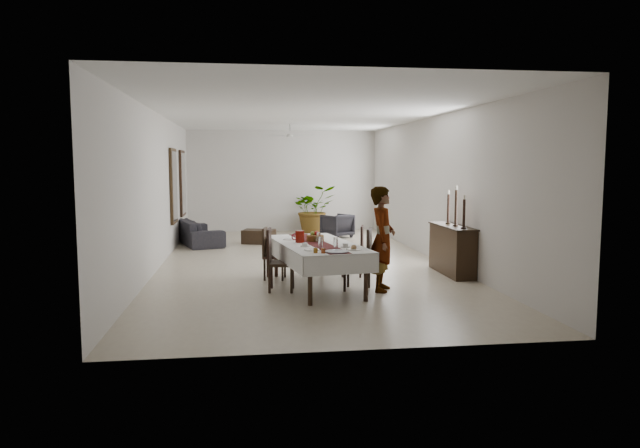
{
  "coord_description": "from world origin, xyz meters",
  "views": [
    {
      "loc": [
        -1.24,
        -12.27,
        2.14
      ],
      "look_at": [
        0.13,
        -2.02,
        1.05
      ],
      "focal_mm": 32.0,
      "sensor_mm": 36.0,
      "label": 1
    }
  ],
  "objects_px": {
    "red_pitcher": "(300,237)",
    "woman": "(382,239)",
    "sideboard_body": "(452,250)",
    "sofa": "(199,232)",
    "dining_table_top": "(317,245)"
  },
  "relations": [
    {
      "from": "dining_table_top",
      "to": "red_pitcher",
      "type": "relative_size",
      "value": 12.0
    },
    {
      "from": "dining_table_top",
      "to": "sideboard_body",
      "type": "distance_m",
      "value": 2.95
    },
    {
      "from": "dining_table_top",
      "to": "sofa",
      "type": "distance_m",
      "value": 6.32
    },
    {
      "from": "sideboard_body",
      "to": "sofa",
      "type": "distance_m",
      "value": 7.16
    },
    {
      "from": "red_pitcher",
      "to": "woman",
      "type": "distance_m",
      "value": 1.43
    },
    {
      "from": "red_pitcher",
      "to": "sofa",
      "type": "bearing_deg",
      "value": 110.67
    },
    {
      "from": "sideboard_body",
      "to": "dining_table_top",
      "type": "bearing_deg",
      "value": -161.78
    },
    {
      "from": "red_pitcher",
      "to": "woman",
      "type": "xyz_separation_m",
      "value": [
        1.35,
        -0.48,
        -0.0
      ]
    },
    {
      "from": "sideboard_body",
      "to": "sofa",
      "type": "height_order",
      "value": "sideboard_body"
    },
    {
      "from": "woman",
      "to": "sofa",
      "type": "bearing_deg",
      "value": 48.83
    },
    {
      "from": "dining_table_top",
      "to": "sofa",
      "type": "xyz_separation_m",
      "value": [
        -2.43,
        5.81,
        -0.42
      ]
    },
    {
      "from": "dining_table_top",
      "to": "red_pitcher",
      "type": "bearing_deg",
      "value": 149.04
    },
    {
      "from": "woman",
      "to": "sofa",
      "type": "relative_size",
      "value": 0.8
    },
    {
      "from": "red_pitcher",
      "to": "sideboard_body",
      "type": "distance_m",
      "value": 3.2
    },
    {
      "from": "red_pitcher",
      "to": "sideboard_body",
      "type": "bearing_deg",
      "value": 14.74
    }
  ]
}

